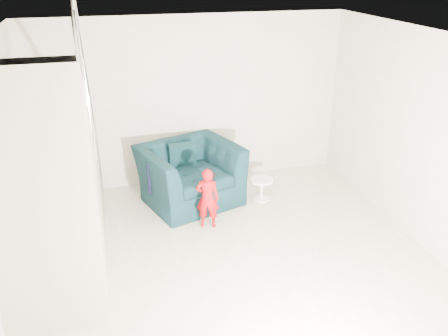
{
  "coord_description": "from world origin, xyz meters",
  "views": [
    {
      "loc": [
        -1.33,
        -4.47,
        3.46
      ],
      "look_at": [
        0.15,
        1.2,
        0.85
      ],
      "focal_mm": 38.0,
      "sensor_mm": 36.0,
      "label": 1
    }
  ],
  "objects_px": {
    "side_table": "(262,186)",
    "staircase": "(53,203)",
    "armchair": "(190,174)",
    "toddler": "(207,198)"
  },
  "relations": [
    {
      "from": "side_table",
      "to": "staircase",
      "type": "distance_m",
      "value": 3.2
    },
    {
      "from": "armchair",
      "to": "side_table",
      "type": "height_order",
      "value": "armchair"
    },
    {
      "from": "side_table",
      "to": "staircase",
      "type": "xyz_separation_m",
      "value": [
        -2.89,
        -1.18,
        0.71
      ]
    },
    {
      "from": "toddler",
      "to": "staircase",
      "type": "distance_m",
      "value": 2.06
    },
    {
      "from": "armchair",
      "to": "toddler",
      "type": "distance_m",
      "value": 0.81
    },
    {
      "from": "armchair",
      "to": "staircase",
      "type": "xyz_separation_m",
      "value": [
        -1.82,
        -1.42,
        0.5
      ]
    },
    {
      "from": "side_table",
      "to": "armchair",
      "type": "bearing_deg",
      "value": 167.04
    },
    {
      "from": "armchair",
      "to": "toddler",
      "type": "height_order",
      "value": "armchair"
    },
    {
      "from": "toddler",
      "to": "staircase",
      "type": "relative_size",
      "value": 0.24
    },
    {
      "from": "side_table",
      "to": "staircase",
      "type": "bearing_deg",
      "value": -157.84
    }
  ]
}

